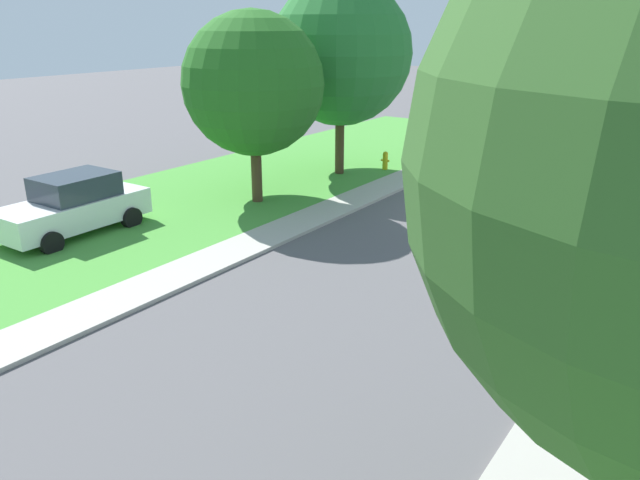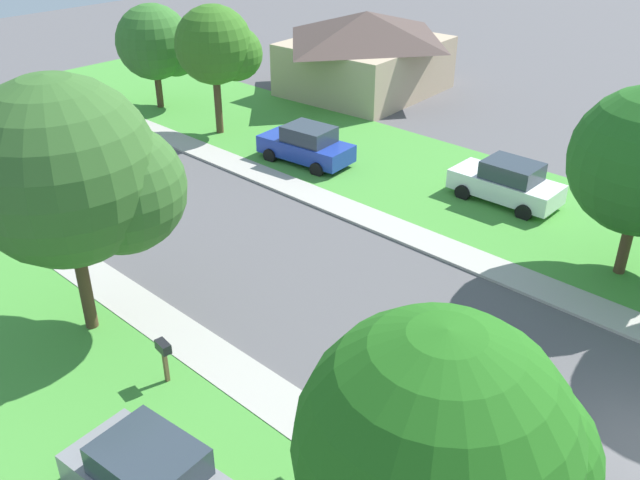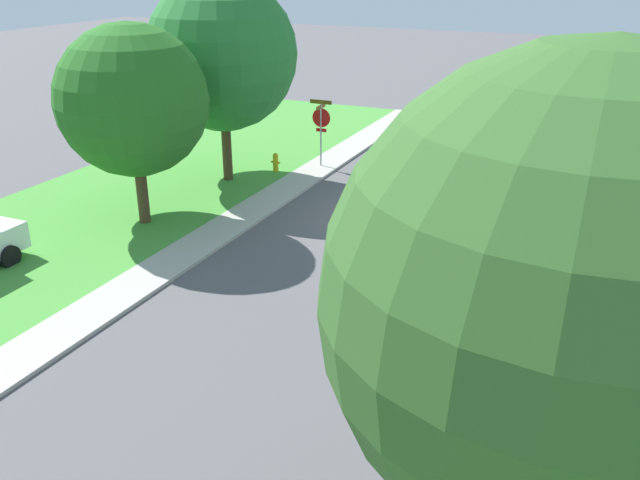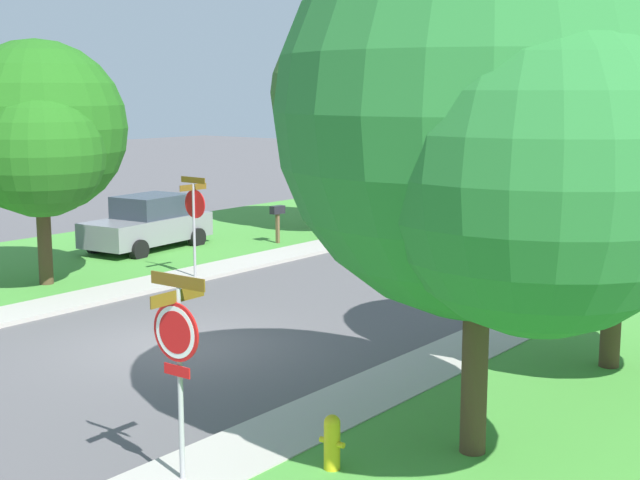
# 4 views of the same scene
# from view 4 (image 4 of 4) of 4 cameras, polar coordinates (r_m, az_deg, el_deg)

# --- Properties ---
(ground_plane) EXTENTS (120.00, 120.00, 0.00)m
(ground_plane) POSITION_cam_4_polar(r_m,az_deg,el_deg) (18.14, -8.97, -6.70)
(ground_plane) COLOR #565456
(sidewalk_east) EXTENTS (1.40, 56.00, 0.10)m
(sidewalk_east) POSITION_cam_4_polar(r_m,az_deg,el_deg) (25.65, 18.87, -2.20)
(sidewalk_east) COLOR #ADA89E
(sidewalk_east) RESTS_ON ground
(sidewalk_west) EXTENTS (1.40, 56.00, 0.10)m
(sidewalk_west) POSITION_cam_4_polar(r_m,az_deg,el_deg) (29.98, 1.69, -0.05)
(sidewalk_west) COLOR #ADA89E
(sidewalk_west) RESTS_ON ground
(lawn_west) EXTENTS (8.00, 56.00, 0.08)m
(lawn_west) POSITION_cam_4_polar(r_m,az_deg,el_deg) (32.94, -4.91, 0.77)
(lawn_west) COLOR #479338
(lawn_west) RESTS_ON ground
(stop_sign_near_corner) EXTENTS (0.92, 0.92, 2.77)m
(stop_sign_near_corner) POSITION_cam_4_polar(r_m,az_deg,el_deg) (11.42, -9.05, -6.62)
(stop_sign_near_corner) COLOR #9E9EA3
(stop_sign_near_corner) RESTS_ON ground
(stop_sign_far_corner) EXTENTS (0.92, 0.92, 2.77)m
(stop_sign_far_corner) POSITION_cam_4_polar(r_m,az_deg,el_deg) (23.96, -7.99, 1.89)
(stop_sign_far_corner) COLOR #9E9EA3
(stop_sign_far_corner) RESTS_ON ground
(car_black_across_road) EXTENTS (2.26, 4.41, 1.76)m
(car_black_across_road) POSITION_cam_4_polar(r_m,az_deg,el_deg) (40.59, 5.30, 3.60)
(car_black_across_road) COLOR black
(car_black_across_road) RESTS_ON ground
(car_grey_kerbside_mid) EXTENTS (2.37, 4.46, 1.76)m
(car_grey_kerbside_mid) POSITION_cam_4_polar(r_m,az_deg,el_deg) (28.73, -10.87, 1.03)
(car_grey_kerbside_mid) COLOR gray
(car_grey_kerbside_mid) RESTS_ON ground
(car_silver_far_down_street) EXTENTS (2.06, 4.31, 1.76)m
(car_silver_far_down_street) POSITION_cam_4_polar(r_m,az_deg,el_deg) (49.87, 12.11, 4.53)
(car_silver_far_down_street) COLOR silver
(car_silver_far_down_street) RESTS_ON ground
(tree_across_right) EXTENTS (4.95, 4.61, 6.30)m
(tree_across_right) POSITION_cam_4_polar(r_m,az_deg,el_deg) (16.30, 19.21, 4.83)
(tree_across_right) COLOR #4C3823
(tree_across_right) RESTS_ON ground
(tree_sidewalk_near) EXTENTS (5.87, 5.46, 7.48)m
(tree_sidewalk_near) POSITION_cam_4_polar(r_m,az_deg,el_deg) (11.62, 11.15, 7.10)
(tree_sidewalk_near) COLOR #4C3823
(tree_sidewalk_near) RESTS_ON ground
(tree_sidewalk_far) EXTENTS (5.43, 5.05, 7.47)m
(tree_sidewalk_far) POSITION_cam_4_polar(r_m,az_deg,el_deg) (31.48, 1.64, 9.05)
(tree_sidewalk_far) COLOR #4C3823
(tree_sidewalk_far) RESTS_ON ground
(tree_sidewalk_mid) EXTENTS (4.76, 4.43, 6.30)m
(tree_sidewalk_mid) POSITION_cam_4_polar(r_m,az_deg,el_deg) (23.46, -17.42, 6.42)
(tree_sidewalk_mid) COLOR #4C3823
(tree_sidewalk_mid) RESTS_ON ground
(fire_hydrant) EXTENTS (0.38, 0.22, 0.83)m
(fire_hydrant) POSITION_cam_4_polar(r_m,az_deg,el_deg) (12.09, 0.77, -12.79)
(fire_hydrant) COLOR gold
(fire_hydrant) RESTS_ON ground
(mailbox) EXTENTS (0.30, 0.51, 1.31)m
(mailbox) POSITION_cam_4_polar(r_m,az_deg,el_deg) (29.24, -2.72, 1.60)
(mailbox) COLOR brown
(mailbox) RESTS_ON ground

